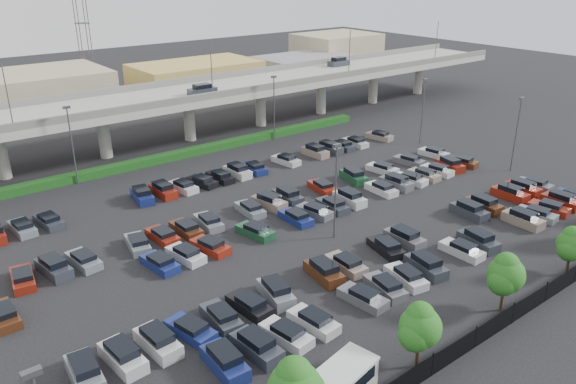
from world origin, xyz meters
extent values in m
plane|color=black|center=(0.00, 0.00, 0.00)|extent=(280.00, 280.00, 0.00)
cube|color=#9A9992|center=(0.00, 32.00, 7.25)|extent=(150.00, 13.00, 1.10)
cube|color=slate|center=(0.00, 25.75, 8.30)|extent=(150.00, 0.50, 1.00)
cube|color=slate|center=(0.00, 38.25, 8.30)|extent=(150.00, 0.50, 1.00)
cylinder|color=#9A9992|center=(-23.00, 32.00, 3.35)|extent=(1.80, 1.80, 6.70)
cylinder|color=#9A9992|center=(-9.00, 32.00, 3.35)|extent=(1.80, 1.80, 6.70)
cube|color=slate|center=(-9.00, 32.00, 6.50)|extent=(2.60, 9.75, 0.50)
cylinder|color=#9A9992|center=(5.00, 32.00, 3.35)|extent=(1.80, 1.80, 6.70)
cube|color=slate|center=(5.00, 32.00, 6.50)|extent=(2.60, 9.75, 0.50)
cylinder|color=#9A9992|center=(19.00, 32.00, 3.35)|extent=(1.80, 1.80, 6.70)
cube|color=slate|center=(19.00, 32.00, 6.50)|extent=(2.60, 9.75, 0.50)
cylinder|color=#9A9992|center=(33.00, 32.00, 3.35)|extent=(1.80, 1.80, 6.70)
cube|color=slate|center=(33.00, 32.00, 6.50)|extent=(2.60, 9.75, 0.50)
cylinder|color=#9A9992|center=(47.00, 32.00, 3.35)|extent=(1.80, 1.80, 6.70)
cube|color=slate|center=(47.00, 32.00, 6.50)|extent=(2.60, 9.75, 0.50)
cylinder|color=#9A9992|center=(61.00, 32.00, 3.35)|extent=(1.80, 1.80, 6.70)
cube|color=slate|center=(61.00, 32.00, 6.50)|extent=(2.60, 9.75, 0.50)
cube|color=#2D323B|center=(6.00, 29.00, 8.32)|extent=(4.40, 1.82, 1.05)
cube|color=black|center=(6.00, 29.00, 9.14)|extent=(2.60, 1.60, 0.65)
cube|color=#2D323B|center=(40.00, 35.00, 8.32)|extent=(4.40, 1.82, 1.05)
cube|color=black|center=(40.00, 35.00, 9.14)|extent=(2.60, 1.60, 0.65)
cylinder|color=#49494D|center=(-22.00, 25.90, 11.80)|extent=(0.14, 0.14, 8.00)
cylinder|color=#49494D|center=(6.00, 25.90, 11.80)|extent=(0.14, 0.14, 8.00)
cylinder|color=#49494D|center=(34.00, 25.90, 11.80)|extent=(0.14, 0.14, 8.00)
cylinder|color=#49494D|center=(58.00, 25.90, 11.80)|extent=(0.14, 0.14, 8.00)
cube|color=#124014|center=(0.00, 25.00, 0.55)|extent=(66.00, 1.60, 1.10)
cube|color=black|center=(0.00, -28.00, 0.90)|extent=(70.00, 0.06, 1.80)
cylinder|color=black|center=(-9.00, -28.00, 1.00)|extent=(0.10, 0.10, 2.00)
cylinder|color=black|center=(-4.00, -28.00, 1.00)|extent=(0.10, 0.10, 2.00)
cylinder|color=black|center=(1.00, -28.00, 1.00)|extent=(0.10, 0.10, 2.00)
cylinder|color=black|center=(6.00, -28.00, 1.00)|extent=(0.10, 0.10, 2.00)
cylinder|color=black|center=(11.00, -28.00, 1.00)|extent=(0.10, 0.10, 2.00)
sphere|color=#1A4F15|center=(-19.96, -26.33, 4.73)|extent=(2.30, 2.30, 2.30)
cylinder|color=#332316|center=(-9.00, -26.67, 0.98)|extent=(0.26, 0.26, 1.96)
sphere|color=#1A4F15|center=(-9.00, -26.67, 3.37)|extent=(3.04, 3.04, 3.04)
sphere|color=#1A4F15|center=(-8.29, -26.57, 2.82)|extent=(2.39, 2.39, 2.39)
sphere|color=#1A4F15|center=(-9.60, -26.75, 3.04)|extent=(2.39, 2.39, 2.39)
sphere|color=#1A4F15|center=(-8.96, -26.55, 4.24)|extent=(2.06, 2.06, 2.06)
cylinder|color=#332316|center=(2.00, -26.39, 0.99)|extent=(0.26, 0.26, 1.97)
sphere|color=#1A4F15|center=(2.00, -26.39, 3.39)|extent=(3.07, 3.07, 3.07)
sphere|color=#1A4F15|center=(2.71, -26.29, 2.85)|extent=(2.41, 2.41, 2.41)
sphere|color=#1A4F15|center=(1.40, -26.47, 3.07)|extent=(2.41, 2.41, 2.41)
sphere|color=#1A4F15|center=(2.04, -26.27, 4.27)|extent=(2.08, 2.08, 2.08)
cylinder|color=#332316|center=(12.00, -26.82, 0.90)|extent=(0.26, 0.26, 1.80)
sphere|color=#1A4F15|center=(12.00, -26.82, 3.09)|extent=(2.79, 2.79, 2.79)
sphere|color=#1A4F15|center=(12.65, -26.72, 2.59)|extent=(2.19, 2.19, 2.19)
sphere|color=#1A4F15|center=(11.45, -26.90, 2.79)|extent=(2.19, 2.19, 2.19)
sphere|color=#1A4F15|center=(12.04, -26.70, 3.89)|extent=(1.89, 1.89, 1.89)
cube|color=silver|center=(-16.33, -25.78, 2.22)|extent=(7.63, 3.85, 0.25)
cube|color=navy|center=(-20.00, -18.50, 0.53)|extent=(2.02, 4.48, 1.05)
cube|color=black|center=(-20.00, -18.50, 1.34)|extent=(1.72, 2.67, 0.65)
cube|color=#2D323B|center=(-17.25, -18.50, 0.53)|extent=(2.17, 4.53, 1.05)
cube|color=black|center=(-17.25, -18.50, 1.34)|extent=(1.81, 2.72, 0.65)
cube|color=silver|center=(-14.50, -18.50, 0.41)|extent=(2.44, 4.62, 0.82)
cube|color=black|center=(-14.50, -18.70, 1.04)|extent=(1.92, 2.51, 0.50)
cube|color=silver|center=(-11.75, -18.50, 0.41)|extent=(2.28, 4.57, 0.82)
cube|color=black|center=(-11.75, -18.70, 1.04)|extent=(1.84, 2.46, 0.50)
cube|color=#54565C|center=(-6.25, -18.50, 0.41)|extent=(2.31, 4.58, 0.82)
cube|color=black|center=(-6.25, -18.70, 1.04)|extent=(1.85, 2.47, 0.50)
cube|color=#54565C|center=(-3.50, -18.50, 0.41)|extent=(2.57, 4.65, 0.82)
cube|color=black|center=(-3.50, -18.70, 1.04)|extent=(1.98, 2.55, 0.50)
cube|color=silver|center=(-0.75, -18.50, 0.41)|extent=(2.60, 4.66, 0.82)
cube|color=black|center=(-0.75, -18.70, 1.04)|extent=(2.00, 2.56, 0.50)
cube|color=#2D323B|center=(2.00, -18.50, 0.53)|extent=(2.55, 4.65, 1.05)
cube|color=black|center=(2.00, -18.50, 1.34)|extent=(2.03, 2.84, 0.65)
cube|color=silver|center=(7.50, -18.50, 0.41)|extent=(1.87, 4.42, 0.82)
cube|color=black|center=(7.50, -18.70, 1.04)|extent=(1.63, 2.32, 0.50)
cube|color=#2D323B|center=(10.25, -18.50, 0.53)|extent=(2.48, 4.63, 1.05)
cube|color=black|center=(10.25, -18.50, 1.34)|extent=(1.99, 2.82, 0.65)
cube|color=gray|center=(18.50, -18.50, 0.53)|extent=(1.98, 4.46, 1.05)
cube|color=black|center=(18.50, -18.50, 1.34)|extent=(1.70, 2.66, 0.65)
cube|color=slate|center=(21.25, -18.50, 0.41)|extent=(2.38, 4.60, 0.82)
cube|color=black|center=(21.25, -18.70, 1.04)|extent=(1.89, 2.49, 0.50)
cube|color=maroon|center=(24.00, -18.50, 0.41)|extent=(2.47, 4.63, 0.82)
cube|color=black|center=(24.00, -18.70, 1.04)|extent=(1.94, 2.52, 0.50)
cube|color=maroon|center=(26.75, -18.50, 0.53)|extent=(1.89, 4.43, 1.05)
cube|color=black|center=(26.75, -18.50, 1.34)|extent=(1.64, 2.63, 0.65)
cube|color=navy|center=(29.50, -18.50, 0.41)|extent=(2.07, 4.50, 0.82)
cube|color=black|center=(29.50, -18.70, 1.04)|extent=(1.73, 2.39, 0.50)
cube|color=slate|center=(-28.25, -13.50, 0.53)|extent=(2.17, 4.53, 1.05)
cube|color=black|center=(-28.25, -13.50, 1.34)|extent=(1.80, 2.72, 0.65)
cube|color=silver|center=(-25.50, -13.50, 0.53)|extent=(2.21, 4.55, 1.05)
cube|color=black|center=(-25.50, -13.50, 1.34)|extent=(1.83, 2.73, 0.65)
cube|color=silver|center=(-22.75, -13.50, 0.53)|extent=(2.16, 4.53, 1.05)
cube|color=black|center=(-22.75, -13.50, 1.34)|extent=(1.80, 2.72, 0.65)
cube|color=navy|center=(-20.00, -13.50, 0.41)|extent=(2.70, 4.68, 0.82)
cube|color=black|center=(-20.00, -13.70, 1.04)|extent=(2.05, 2.58, 0.50)
cube|color=#2D323B|center=(-17.25, -13.50, 0.41)|extent=(2.11, 4.51, 0.82)
cube|color=black|center=(-17.25, -13.70, 1.04)|extent=(1.75, 2.40, 0.50)
cube|color=black|center=(-14.50, -13.50, 0.41)|extent=(2.16, 4.53, 0.82)
cube|color=black|center=(-14.50, -13.70, 1.04)|extent=(1.78, 2.42, 0.50)
cube|color=slate|center=(-11.75, -13.50, 0.53)|extent=(2.66, 4.68, 1.05)
cube|color=black|center=(-11.75, -13.50, 1.34)|extent=(2.09, 2.87, 0.65)
cube|color=#472412|center=(-6.25, -13.50, 0.53)|extent=(2.40, 4.61, 1.05)
cube|color=black|center=(-6.25, -13.50, 1.34)|extent=(1.94, 2.79, 0.65)
cube|color=gray|center=(-3.50, -13.50, 0.41)|extent=(2.04, 4.48, 0.82)
cube|color=black|center=(-3.50, -13.70, 1.04)|extent=(1.71, 2.38, 0.50)
cube|color=black|center=(2.00, -13.50, 0.41)|extent=(2.73, 4.69, 0.82)
cube|color=black|center=(2.00, -13.70, 1.04)|extent=(2.06, 2.59, 0.50)
cube|color=#54565C|center=(4.75, -13.50, 0.53)|extent=(1.88, 4.43, 1.05)
cube|color=black|center=(4.75, -13.50, 1.34)|extent=(1.64, 2.62, 0.65)
cube|color=#2D323B|center=(15.75, -13.50, 0.53)|extent=(2.14, 4.52, 1.05)
cube|color=black|center=(15.75, -13.50, 1.34)|extent=(1.79, 2.71, 0.65)
cube|color=#472412|center=(18.50, -13.50, 0.53)|extent=(2.14, 4.52, 1.05)
cube|color=black|center=(18.50, -13.50, 1.34)|extent=(1.79, 2.71, 0.65)
cube|color=maroon|center=(24.00, -13.50, 0.53)|extent=(1.92, 4.44, 1.05)
cube|color=black|center=(24.00, -13.50, 1.34)|extent=(1.66, 2.64, 0.65)
cube|color=maroon|center=(26.75, -13.50, 0.53)|extent=(1.85, 4.41, 1.05)
cube|color=black|center=(26.75, -13.50, 1.34)|extent=(1.62, 2.61, 0.65)
cube|color=#54565C|center=(29.50, -13.50, 0.41)|extent=(2.16, 4.53, 0.82)
cube|color=black|center=(29.50, -13.70, 1.04)|extent=(1.78, 2.42, 0.50)
cube|color=#472412|center=(-31.00, -2.50, 0.41)|extent=(1.87, 4.42, 0.82)
cube|color=black|center=(-31.00, -2.70, 1.04)|extent=(1.63, 2.32, 0.50)
cube|color=navy|center=(-17.25, -2.50, 0.41)|extent=(2.36, 4.59, 0.82)
cube|color=black|center=(-17.25, -2.70, 1.04)|extent=(1.88, 2.48, 0.50)
cube|color=silver|center=(-14.50, -2.50, 0.41)|extent=(2.44, 4.62, 0.82)
cube|color=black|center=(-14.50, -2.70, 1.04)|extent=(1.92, 2.51, 0.50)
cube|color=maroon|center=(-11.75, -2.50, 0.41)|extent=(2.61, 4.66, 0.82)
cube|color=black|center=(-11.75, -2.70, 1.04)|extent=(2.00, 2.56, 0.50)
cube|color=#1A482B|center=(-6.25, -2.50, 0.41)|extent=(2.59, 4.66, 0.82)
cube|color=black|center=(-6.25, -2.70, 1.04)|extent=(1.99, 2.55, 0.50)
cube|color=navy|center=(-0.75, -2.50, 0.41)|extent=(1.88, 4.42, 0.82)
cube|color=black|center=(-0.75, -2.70, 1.04)|extent=(1.63, 2.32, 0.50)
cube|color=#54565C|center=(2.00, -2.50, 0.41)|extent=(2.51, 4.64, 0.82)
cube|color=black|center=(2.00, -2.70, 1.04)|extent=(1.96, 2.53, 0.50)
cube|color=#2D323B|center=(4.75, -2.50, 0.41)|extent=(2.12, 4.52, 0.82)
cube|color=black|center=(4.75, -2.70, 1.04)|extent=(1.76, 2.41, 0.50)
cube|color=silver|center=(7.50, -2.50, 0.53)|extent=(2.02, 4.48, 1.05)
cube|color=black|center=(7.50, -2.50, 1.34)|extent=(1.72, 2.67, 0.65)
cube|color=silver|center=(13.00, -2.50, 0.41)|extent=(2.07, 4.50, 0.82)
cube|color=black|center=(13.00, -2.70, 1.04)|extent=(1.73, 2.39, 0.50)
cube|color=#54565C|center=(15.75, -2.50, 0.53)|extent=(2.01, 4.47, 1.05)
cube|color=black|center=(15.75, -2.50, 1.34)|extent=(1.71, 2.67, 0.65)
cube|color=silver|center=(18.50, -2.50, 0.41)|extent=(2.48, 4.63, 0.82)
cube|color=black|center=(18.50, -2.70, 1.04)|extent=(1.94, 2.52, 0.50)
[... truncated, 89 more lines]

